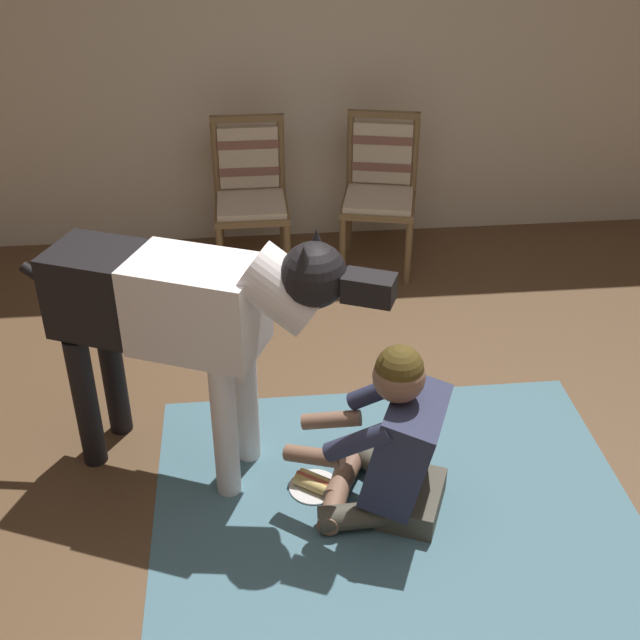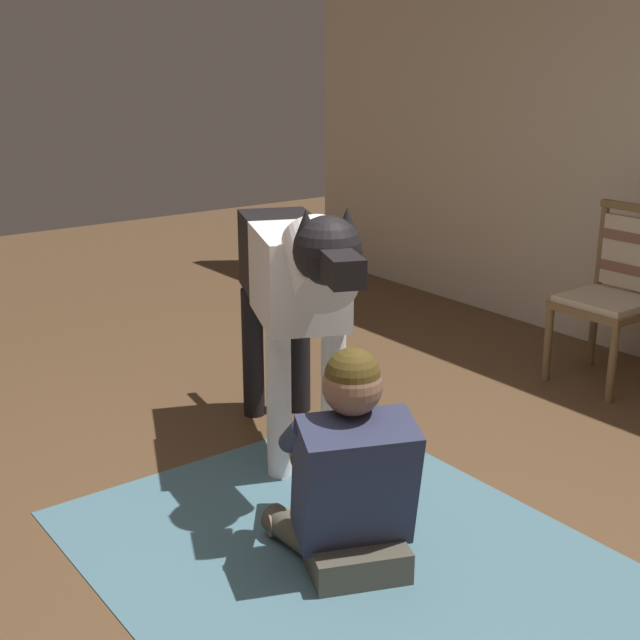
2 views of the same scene
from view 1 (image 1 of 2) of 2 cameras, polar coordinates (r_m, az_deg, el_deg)
name	(u,v)px [view 1 (image 1 of 2)]	position (r m, az deg, el deg)	size (l,w,h in m)	color
ground_plane	(405,531)	(3.54, 5.94, -14.43)	(13.19, 13.19, 0.00)	brown
back_wall	(330,45)	(5.54, 0.69, 18.59)	(7.62, 0.10, 2.60)	beige
area_rug	(394,505)	(3.65, 5.18, -12.68)	(2.06, 1.64, 0.01)	slate
dining_chair_left_of_pair	(250,189)	(5.25, -4.88, 9.07)	(0.46, 0.47, 0.98)	brown
dining_chair_right_of_pair	(380,184)	(5.32, 4.22, 9.41)	(0.55, 0.55, 0.98)	brown
person_sitting_on_floor	(393,445)	(3.43, 5.09, -8.70)	(0.73, 0.62, 0.81)	#4D493D
large_dog	(185,313)	(3.40, -9.39, 0.50)	(1.53, 0.77, 1.23)	white
hot_dog_on_plate	(314,484)	(3.69, -0.41, -11.35)	(0.23, 0.23, 0.06)	silver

